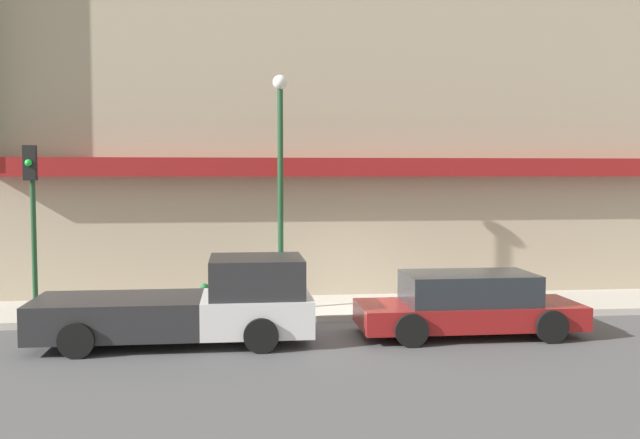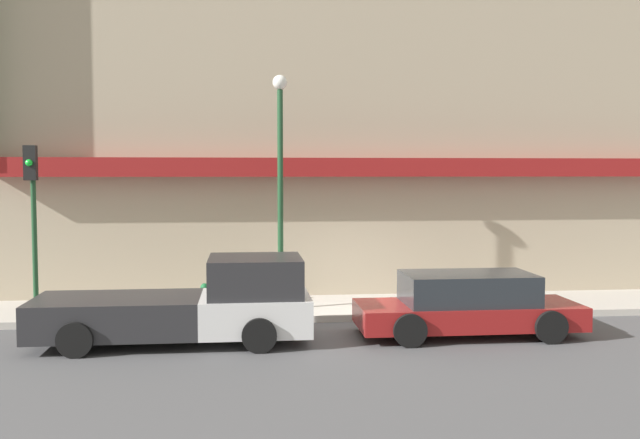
{
  "view_description": "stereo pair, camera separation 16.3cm",
  "coord_description": "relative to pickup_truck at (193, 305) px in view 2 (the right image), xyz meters",
  "views": [
    {
      "loc": [
        -2.84,
        -16.46,
        3.54
      ],
      "look_at": [
        -0.81,
        1.13,
        2.36
      ],
      "focal_mm": 40.0,
      "sensor_mm": 36.0,
      "label": 1
    },
    {
      "loc": [
        -2.68,
        -16.48,
        3.54
      ],
      "look_at": [
        -0.81,
        1.13,
        2.36
      ],
      "focal_mm": 40.0,
      "sensor_mm": 36.0,
      "label": 2
    }
  ],
  "objects": [
    {
      "name": "sidewalk",
      "position": [
        3.76,
        3.05,
        -0.7
      ],
      "size": [
        36.0,
        2.83,
        0.16
      ],
      "color": "#B7B2A8",
      "rests_on": "ground"
    },
    {
      "name": "street_lamp",
      "position": [
        1.95,
        2.56,
        2.95
      ],
      "size": [
        0.36,
        0.36,
        5.73
      ],
      "color": "#1E4728",
      "rests_on": "sidewalk"
    },
    {
      "name": "traffic_light",
      "position": [
        -3.8,
        2.23,
        2.12
      ],
      "size": [
        0.28,
        0.42,
        3.99
      ],
      "color": "#1E4728",
      "rests_on": "sidewalk"
    },
    {
      "name": "building",
      "position": [
        3.74,
        5.95,
        4.37
      ],
      "size": [
        19.8,
        3.8,
        11.15
      ],
      "color": "tan",
      "rests_on": "ground"
    },
    {
      "name": "fire_hydrant",
      "position": [
        0.1,
        2.53,
        -0.27
      ],
      "size": [
        0.22,
        0.22,
        0.68
      ],
      "color": "#196633",
      "rests_on": "sidewalk"
    },
    {
      "name": "parked_car",
      "position": [
        5.87,
        0.0,
        -0.1
      ],
      "size": [
        4.79,
        2.0,
        1.36
      ],
      "rotation": [
        0.0,
        0.0,
        0.01
      ],
      "color": "maroon",
      "rests_on": "ground"
    },
    {
      "name": "pickup_truck",
      "position": [
        0.0,
        0.0,
        0.0
      ],
      "size": [
        5.66,
        2.24,
        1.77
      ],
      "rotation": [
        0.0,
        0.0,
        0.03
      ],
      "color": "silver",
      "rests_on": "ground"
    },
    {
      "name": "ground_plane",
      "position": [
        3.76,
        1.64,
        -0.78
      ],
      "size": [
        80.0,
        80.0,
        0.0
      ],
      "primitive_type": "plane",
      "color": "#4C4C4F"
    }
  ]
}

